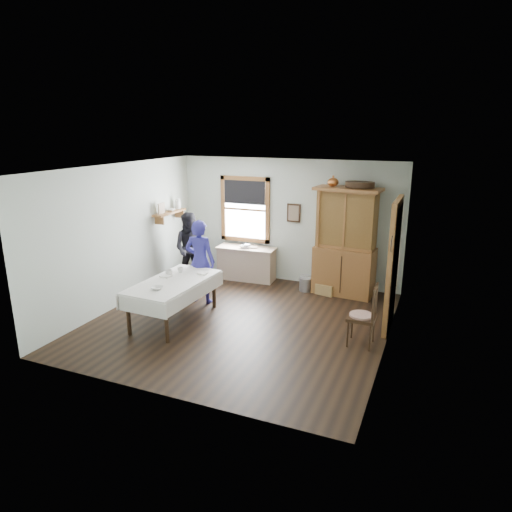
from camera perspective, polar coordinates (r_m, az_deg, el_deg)
name	(u,v)px	position (r m, az deg, el deg)	size (l,w,h in m)	color
room	(240,248)	(7.76, -1.99, 0.97)	(5.01, 5.01, 2.70)	black
window	(245,206)	(10.30, -1.38, 6.31)	(1.18, 0.07, 1.48)	white
doorway	(394,262)	(8.00, 16.89, -0.66)	(0.09, 1.14, 2.22)	#3F342D
wall_shelf	(170,211)	(10.16, -10.64, 5.55)	(0.24, 1.00, 0.44)	#94612D
framed_picture	(294,213)	(9.91, 4.73, 5.38)	(0.30, 0.04, 0.40)	#301D10
rug_beater	(393,236)	(7.33, 16.72, 2.39)	(0.27, 0.27, 0.01)	black
work_counter	(246,263)	(10.28, -1.20, -0.93)	(1.31, 0.50, 0.75)	tan
china_hutch	(345,242)	(9.37, 11.10, 1.72)	(1.29, 0.61, 2.20)	#94612D
dining_table	(174,301)	(8.26, -10.20, -5.51)	(0.97, 1.85, 0.74)	white
spindle_chair	(362,315)	(7.39, 13.10, -7.15)	(0.47, 0.47, 1.01)	#301D10
pail	(306,284)	(9.69, 6.23, -3.52)	(0.27, 0.27, 0.29)	#9FA2A7
wicker_basket	(326,289)	(9.57, 8.74, -4.08)	(0.38, 0.27, 0.22)	tan
woman_blue	(200,265)	(8.91, -6.98, -1.08)	(0.56, 0.37, 1.53)	navy
figure_dark	(191,251)	(10.03, -8.09, 0.61)	(0.71, 0.56, 1.47)	black
table_cup_a	(169,273)	(8.44, -10.83, -2.04)	(0.13, 0.13, 0.10)	white
table_cup_b	(180,270)	(8.55, -9.46, -1.72)	(0.11, 0.11, 0.10)	white
table_bowl	(157,288)	(7.76, -12.30, -3.91)	(0.22, 0.22, 0.05)	white
counter_book	(249,247)	(10.20, -0.88, 1.19)	(0.17, 0.22, 0.02)	#7B6752
counter_bowl	(244,247)	(10.13, -1.54, 1.18)	(0.19, 0.19, 0.06)	white
shelf_bowl	(171,210)	(10.16, -10.61, 5.69)	(0.22, 0.22, 0.05)	white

